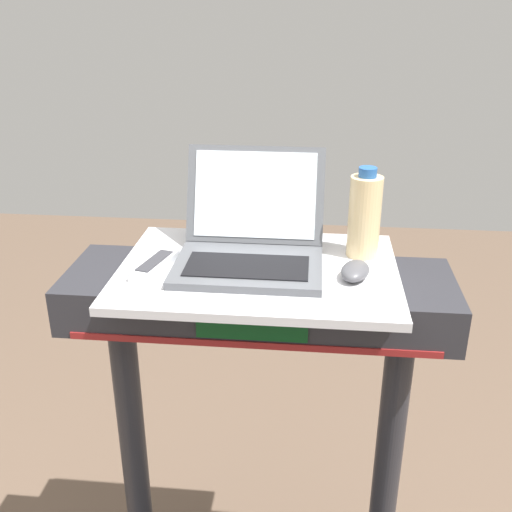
{
  "coord_description": "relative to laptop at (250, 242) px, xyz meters",
  "views": [
    {
      "loc": [
        0.12,
        -0.55,
        1.71
      ],
      "look_at": [
        0.0,
        0.65,
        1.18
      ],
      "focal_mm": 42.25,
      "sensor_mm": 36.0,
      "label": 1
    }
  ],
  "objects": [
    {
      "name": "computer_mouse",
      "position": [
        0.24,
        -0.07,
        -0.03
      ],
      "size": [
        0.08,
        0.11,
        0.03
      ],
      "primitive_type": "ellipsoid",
      "rotation": [
        0.0,
        0.0,
        -0.28
      ],
      "color": "#4C4C51",
      "rests_on": "desk_board"
    },
    {
      "name": "laptop",
      "position": [
        0.0,
        0.0,
        0.0
      ],
      "size": [
        0.33,
        0.33,
        0.24
      ],
      "rotation": [
        0.0,
        0.0,
        -0.04
      ],
      "color": "#515459",
      "rests_on": "desk_board"
    },
    {
      "name": "desk_board",
      "position": [
        0.02,
        -0.03,
        -0.06
      ],
      "size": [
        0.64,
        0.45,
        0.02
      ],
      "primitive_type": "cube",
      "color": "silver",
      "rests_on": "treadmill_base"
    },
    {
      "name": "water_bottle",
      "position": [
        0.26,
        0.06,
        0.05
      ],
      "size": [
        0.08,
        0.08,
        0.22
      ],
      "color": "beige",
      "rests_on": "desk_board"
    },
    {
      "name": "tv_remote",
      "position": [
        -0.21,
        -0.07,
        -0.04
      ],
      "size": [
        0.08,
        0.17,
        0.02
      ],
      "color": "silver",
      "rests_on": "desk_board"
    }
  ]
}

